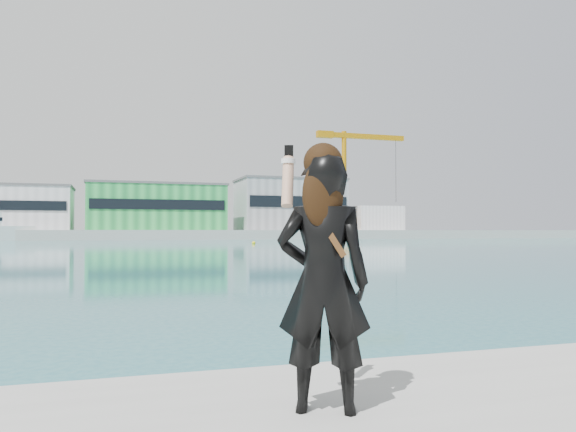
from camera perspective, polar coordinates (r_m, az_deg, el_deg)
name	(u,v)px	position (r m, az deg, el deg)	size (l,w,h in m)	color
far_quay	(120,234)	(133.30, -16.75, -1.81)	(320.00, 40.00, 2.00)	#9E9E99
warehouse_white	(12,208)	(132.94, -26.24, 0.76)	(24.48, 15.35, 9.50)	silver
warehouse_green	(156,207)	(131.73, -13.23, 0.89)	(30.60, 16.36, 10.50)	#238C40
warehouse_grey_right	(290,205)	(137.84, 0.16, 1.16)	(25.50, 15.35, 12.50)	gray
ancillary_shed	(374,218)	(144.11, 8.77, -0.24)	(12.00, 10.00, 6.00)	silver
dock_crane	(349,176)	(137.37, 6.19, 4.02)	(23.00, 4.00, 24.00)	orange
flagpole_right	(223,210)	(126.61, -6.63, 0.62)	(1.28, 0.16, 8.00)	silver
buoy_near	(254,244)	(78.85, -3.51, -2.85)	(0.50, 0.50, 0.50)	yellow
woman	(323,274)	(3.34, 3.58, -5.86)	(0.65, 0.55, 1.61)	black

